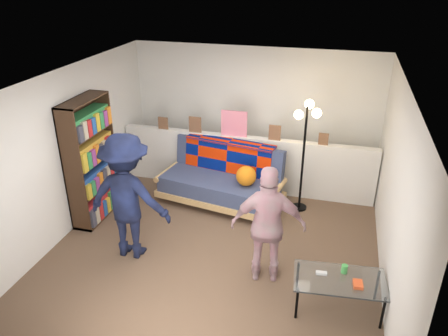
# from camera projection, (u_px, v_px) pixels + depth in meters

# --- Properties ---
(ground) EXTENTS (5.00, 5.00, 0.00)m
(ground) POSITION_uv_depth(u_px,v_px,m) (217.00, 245.00, 6.32)
(ground) COLOR brown
(ground) RESTS_ON ground
(room_shell) EXTENTS (4.60, 5.05, 2.45)m
(room_shell) POSITION_uv_depth(u_px,v_px,m) (225.00, 125.00, 6.01)
(room_shell) COLOR silver
(room_shell) RESTS_ON ground
(half_wall_ledge) EXTENTS (4.45, 0.15, 1.00)m
(half_wall_ledge) POSITION_uv_depth(u_px,v_px,m) (245.00, 163.00, 7.67)
(half_wall_ledge) COLOR silver
(half_wall_ledge) RESTS_ON ground
(ledge_decor) EXTENTS (2.97, 0.02, 0.45)m
(ledge_decor) POSITION_uv_depth(u_px,v_px,m) (233.00, 126.00, 7.42)
(ledge_decor) COLOR brown
(ledge_decor) RESTS_ON half_wall_ledge
(futon_sofa) EXTENTS (2.17, 1.29, 0.88)m
(futon_sofa) POSITION_uv_depth(u_px,v_px,m) (223.00, 180.00, 7.29)
(futon_sofa) COLOR tan
(futon_sofa) RESTS_ON ground
(bookshelf) EXTENTS (0.32, 0.97, 1.94)m
(bookshelf) POSITION_uv_depth(u_px,v_px,m) (91.00, 164.00, 6.68)
(bookshelf) COLOR black
(bookshelf) RESTS_ON ground
(coffee_table) EXTENTS (1.09, 0.67, 0.54)m
(coffee_table) POSITION_uv_depth(u_px,v_px,m) (340.00, 281.00, 4.99)
(coffee_table) COLOR black
(coffee_table) RESTS_ON ground
(floor_lamp) EXTENTS (0.41, 0.32, 1.83)m
(floor_lamp) POSITION_uv_depth(u_px,v_px,m) (306.00, 135.00, 6.73)
(floor_lamp) COLOR black
(floor_lamp) RESTS_ON ground
(person_left) EXTENTS (1.15, 0.67, 1.78)m
(person_left) POSITION_uv_depth(u_px,v_px,m) (128.00, 197.00, 5.79)
(person_left) COLOR black
(person_left) RESTS_ON ground
(person_right) EXTENTS (0.97, 0.52, 1.57)m
(person_right) POSITION_uv_depth(u_px,v_px,m) (268.00, 226.00, 5.35)
(person_right) COLOR pink
(person_right) RESTS_ON ground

